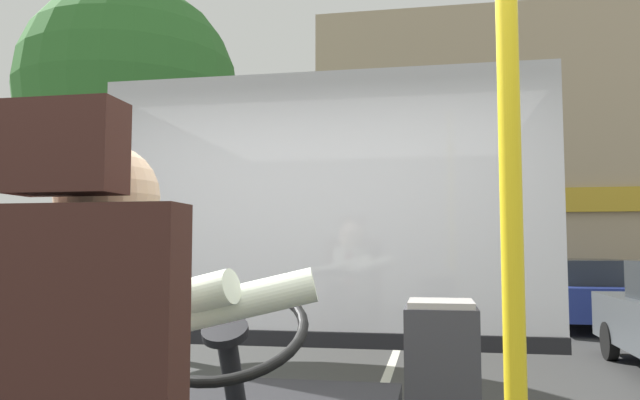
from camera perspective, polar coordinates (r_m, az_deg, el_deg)
ground at (r=10.59m, az=7.19°, el=-13.30°), size 18.00×44.00×0.06m
bus_driver at (r=1.50m, az=-18.12°, el=-14.41°), size 0.81×0.55×0.80m
handrail_pole at (r=1.28m, az=17.14°, el=-0.74°), size 0.04×0.04×2.13m
windshield_panel at (r=3.32m, az=-0.04°, el=-3.44°), size 2.50×0.08×1.48m
street_tree at (r=10.59m, az=-17.13°, el=9.35°), size 3.46×3.46×5.85m
shop_building at (r=18.97m, az=21.69°, el=3.00°), size 13.63×4.79×7.95m
parked_car_blue at (r=14.09m, az=23.01°, el=-7.77°), size 1.79×3.96×1.38m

